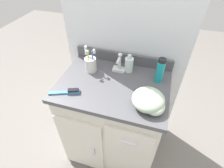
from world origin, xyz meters
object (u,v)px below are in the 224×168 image
hand_towel (150,101)px  hairbrush (69,92)px  shaving_cream_can (160,70)px  toothbrush_cup (91,64)px  soap_dispenser (129,64)px

hand_towel → hairbrush: bearing=-175.4°
shaving_cream_can → hand_towel: shaving_cream_can is taller
toothbrush_cup → hairbrush: bearing=-99.7°
toothbrush_cup → hand_towel: bearing=-26.1°
soap_dispenser → toothbrush_cup: bearing=-164.4°
toothbrush_cup → soap_dispenser: toothbrush_cup is taller
hairbrush → hand_towel: hand_towel is taller
toothbrush_cup → soap_dispenser: 0.27m
toothbrush_cup → hand_towel: (0.44, -0.22, -0.01)m
soap_dispenser → shaving_cream_can: bearing=-12.8°
shaving_cream_can → hand_towel: size_ratio=0.89×
hairbrush → hand_towel: 0.49m
shaving_cream_can → hand_towel: 0.24m
soap_dispenser → shaving_cream_can: size_ratio=0.79×
toothbrush_cup → soap_dispenser: size_ratio=1.32×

